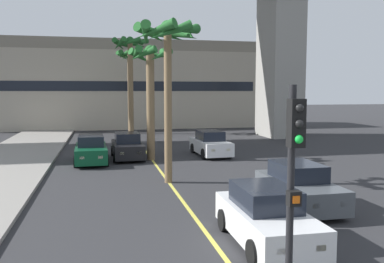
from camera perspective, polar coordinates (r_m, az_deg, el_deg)
lane_stripe_center at (r=23.80m, az=-5.17°, el=-4.30°), size 0.14×56.00×0.01m
pier_building_backdrop at (r=47.70m, az=-8.91°, el=6.25°), size 30.01×8.04×9.44m
car_queue_front at (r=25.47m, az=-8.83°, el=-2.06°), size 1.91×4.14×1.56m
car_queue_second at (r=11.54m, az=10.07°, el=-11.51°), size 1.87×4.12×1.56m
car_queue_third at (r=15.27m, az=14.37°, el=-7.35°), size 1.85×4.11×1.56m
car_queue_fourth at (r=26.34m, az=2.54°, el=-1.74°), size 1.95×4.16×1.56m
car_queue_fifth at (r=24.31m, az=-13.63°, el=-2.52°), size 1.92×4.14×1.56m
traffic_light_median_near at (r=6.87m, az=13.62°, el=-6.24°), size 0.24×0.37×4.20m
palm_tree_near_median at (r=39.90m, az=-8.53°, el=8.53°), size 2.63×2.63×7.92m
palm_tree_mid_median at (r=33.91m, az=-8.44°, el=9.72°), size 2.97×3.00×8.34m
palm_tree_far_median at (r=18.47m, az=-3.32°, el=11.34°), size 3.01×3.01×7.12m
palm_tree_farthest_median at (r=24.60m, az=-5.71°, el=7.64°), size 2.66×2.74×6.72m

